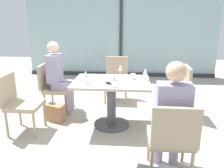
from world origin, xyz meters
name	(u,v)px	position (x,y,z in m)	size (l,w,h in m)	color
ground_plane	(111,125)	(0.00, 0.00, 0.00)	(12.00, 12.00, 0.00)	#A89E8E
window_wall_backdrop	(121,33)	(0.00, 3.20, 1.21)	(5.29, 0.10, 2.70)	#97B7BC
dining_table_main	(111,94)	(0.00, 0.00, 0.53)	(1.15, 0.82, 0.73)	#BCB29E
chair_front_right	(172,136)	(0.72, -1.20, 0.50)	(0.46, 0.50, 0.87)	tan
chair_far_left	(53,85)	(-1.08, 0.47, 0.50)	(0.50, 0.46, 0.87)	tan
chair_far_right	(177,88)	(1.08, 0.47, 0.50)	(0.50, 0.46, 0.87)	tan
chair_side_end	(18,100)	(-1.34, -0.31, 0.50)	(0.50, 0.46, 0.87)	tan
chair_near_window	(116,76)	(0.00, 1.20, 0.50)	(0.46, 0.51, 0.87)	tan
person_front_right	(172,113)	(0.72, -1.09, 0.70)	(0.34, 0.39, 1.26)	#9E93B7
person_far_left	(58,74)	(-0.97, 0.47, 0.70)	(0.39, 0.34, 1.26)	#9E93B7
wine_glass_0	(145,71)	(0.51, 0.10, 0.86)	(0.07, 0.07, 0.18)	silver
wine_glass_1	(114,78)	(0.06, -0.31, 0.86)	(0.07, 0.07, 0.18)	silver
wine_glass_2	(121,68)	(0.12, 0.32, 0.86)	(0.07, 0.07, 0.18)	silver
wine_glass_3	(86,74)	(-0.36, -0.14, 0.86)	(0.07, 0.07, 0.18)	silver
coffee_cup	(133,77)	(0.32, 0.11, 0.78)	(0.08, 0.08, 0.09)	white
cell_phone_on_table	(108,83)	(-0.03, -0.14, 0.73)	(0.07, 0.14, 0.01)	black
handbag_1	(56,113)	(-0.93, 0.08, 0.14)	(0.30, 0.16, 0.28)	#A3704C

